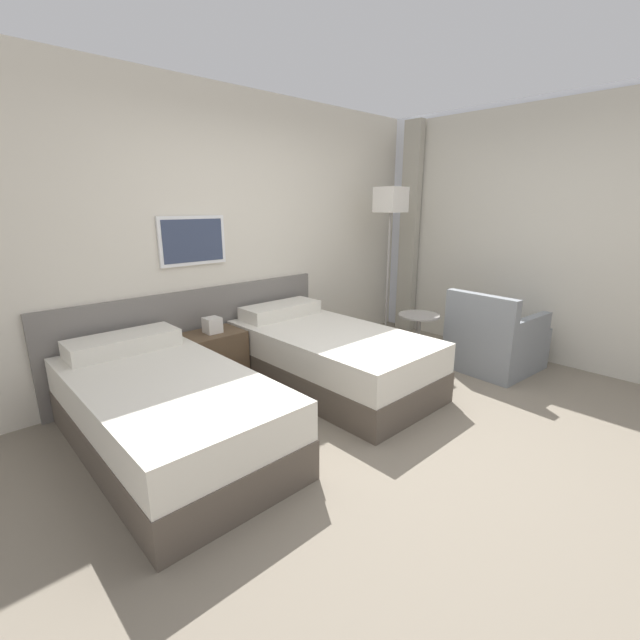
# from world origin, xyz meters

# --- Properties ---
(ground_plane) EXTENTS (16.00, 16.00, 0.00)m
(ground_plane) POSITION_xyz_m (0.00, 0.00, 0.00)
(ground_plane) COLOR slate
(wall_headboard) EXTENTS (10.00, 0.10, 2.70)m
(wall_headboard) POSITION_xyz_m (-0.03, 2.08, 1.30)
(wall_headboard) COLOR beige
(wall_headboard) RESTS_ON ground_plane
(wall_window) EXTENTS (0.21, 4.56, 2.70)m
(wall_window) POSITION_xyz_m (2.41, -0.11, 1.34)
(wall_window) COLOR white
(wall_window) RESTS_ON ground_plane
(bed_near_door) EXTENTS (1.03, 1.94, 0.66)m
(bed_near_door) POSITION_xyz_m (-1.34, 1.06, 0.27)
(bed_near_door) COLOR brown
(bed_near_door) RESTS_ON ground_plane
(bed_near_window) EXTENTS (1.03, 1.94, 0.66)m
(bed_near_window) POSITION_xyz_m (0.23, 1.06, 0.27)
(bed_near_window) COLOR brown
(bed_near_window) RESTS_ON ground_plane
(nightstand) EXTENTS (0.52, 0.39, 0.65)m
(nightstand) POSITION_xyz_m (-0.56, 1.78, 0.27)
(nightstand) COLOR brown
(nightstand) RESTS_ON ground_plane
(floor_lamp) EXTENTS (0.29, 0.29, 1.84)m
(floor_lamp) POSITION_xyz_m (1.63, 1.51, 1.60)
(floor_lamp) COLOR #9E9993
(floor_lamp) RESTS_ON ground_plane
(side_table) EXTENTS (0.43, 0.43, 0.53)m
(side_table) POSITION_xyz_m (1.33, 0.84, 0.37)
(side_table) COLOR gray
(side_table) RESTS_ON ground_plane
(armchair) EXTENTS (0.87, 0.78, 0.82)m
(armchair) POSITION_xyz_m (1.76, 0.19, 0.27)
(armchair) COLOR gray
(armchair) RESTS_ON ground_plane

